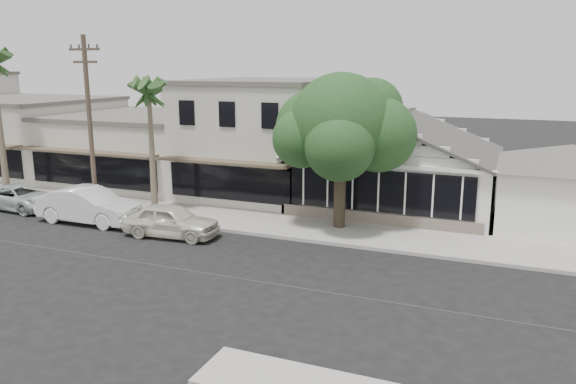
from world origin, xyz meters
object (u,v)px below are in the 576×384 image
at_px(utility_pole, 90,122).
at_px(car_2, 21,197).
at_px(car_1, 89,205).
at_px(car_0, 171,221).
at_px(shade_tree, 341,127).

distance_m(utility_pole, car_2, 6.09).
height_order(utility_pole, car_1, utility_pole).
relative_size(car_0, car_1, 0.83).
bearing_deg(car_1, car_2, 81.51).
relative_size(car_1, car_2, 1.12).
relative_size(utility_pole, car_2, 1.91).
distance_m(car_0, car_1, 5.02).
height_order(car_0, car_2, car_0).
xyz_separation_m(car_1, shade_tree, (11.61, 3.70, 3.92)).
height_order(car_1, shade_tree, shade_tree).
bearing_deg(car_0, utility_pole, 68.11).
bearing_deg(utility_pole, shade_tree, 10.63).
bearing_deg(car_0, car_1, 80.60).
distance_m(car_0, shade_tree, 8.77).
relative_size(utility_pole, car_0, 2.05).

